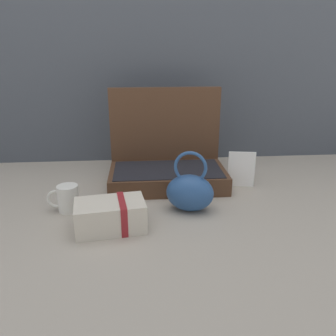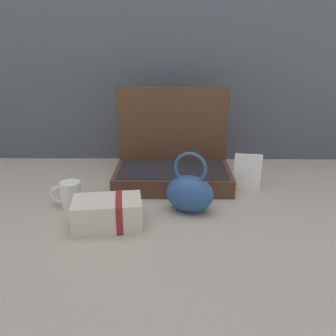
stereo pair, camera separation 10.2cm
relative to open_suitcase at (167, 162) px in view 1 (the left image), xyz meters
name	(u,v)px [view 1 (the left image)]	position (x,y,z in m)	size (l,w,h in m)	color
ground_plane	(163,207)	(-0.03, -0.24, -0.09)	(6.00, 6.00, 0.00)	#9E9384
back_wall	(153,7)	(-0.03, 0.34, 0.61)	(3.20, 0.06, 1.40)	#474C54
open_suitcase	(167,162)	(0.00, 0.00, 0.00)	(0.46, 0.27, 0.38)	#4C301E
teal_pouch_handbag	(190,191)	(0.06, -0.27, -0.02)	(0.19, 0.15, 0.21)	#284C7F
cream_toiletry_bag	(111,215)	(-0.20, -0.37, -0.04)	(0.23, 0.16, 0.09)	beige
coffee_mug	(68,198)	(-0.36, -0.23, -0.04)	(0.11, 0.07, 0.09)	silver
info_card_left	(241,169)	(0.29, -0.07, -0.01)	(0.11, 0.01, 0.15)	white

